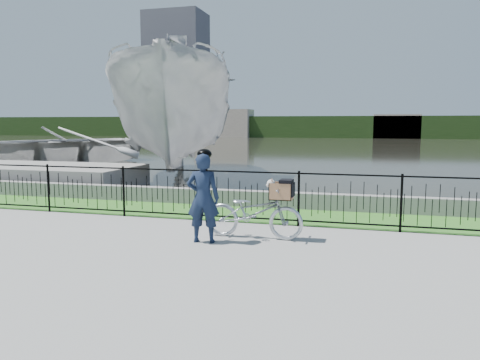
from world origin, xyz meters
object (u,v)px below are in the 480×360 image
(boat_near, at_px, (178,117))
(boat_far, at_px, (54,145))
(bicycle_rig, at_px, (254,212))
(cyclist, at_px, (203,196))

(boat_near, relative_size, boat_far, 1.10)
(bicycle_rig, height_order, boat_far, boat_far)
(boat_far, bearing_deg, bicycle_rig, -42.66)
(cyclist, distance_m, boat_near, 10.58)
(cyclist, height_order, boat_near, boat_near)
(boat_far, bearing_deg, cyclist, -45.56)
(boat_near, xyz_separation_m, boat_far, (-8.52, 3.75, -1.37))
(bicycle_rig, relative_size, cyclist, 1.10)
(bicycle_rig, xyz_separation_m, cyclist, (-0.81, -0.53, 0.33))
(cyclist, xyz_separation_m, boat_near, (-4.45, 9.48, 1.50))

